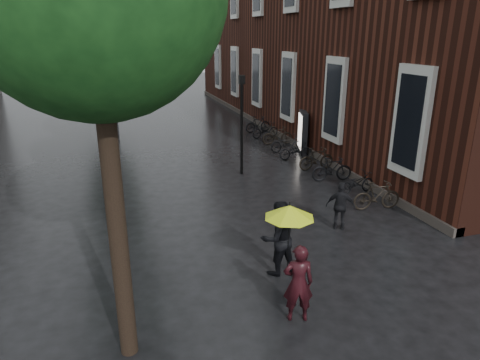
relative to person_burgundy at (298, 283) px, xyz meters
name	(u,v)px	position (x,y,z in m)	size (l,w,h in m)	color
ground	(343,342)	(0.56, -0.95, -0.87)	(120.00, 120.00, 0.00)	black
brick_building	(339,29)	(11.03, 18.52, 5.13)	(10.20, 33.20, 12.00)	#38160F
street_trees	(97,19)	(-3.43, 14.97, 5.47)	(4.33, 34.03, 8.91)	black
person_burgundy	(298,283)	(0.00, 0.00, 0.00)	(0.63, 0.41, 1.73)	black
person_black	(278,238)	(0.30, 1.86, 0.10)	(0.93, 0.73, 1.92)	black
lime_umbrella	(289,212)	(0.21, 1.03, 1.15)	(1.14, 1.14, 1.67)	black
pedestrian_walking	(341,206)	(3.09, 3.65, -0.11)	(0.89, 0.37, 1.51)	black
parked_bicycles	(299,150)	(5.15, 11.05, -0.40)	(1.95, 13.26, 1.01)	black
ad_lightbox	(303,132)	(5.85, 12.27, 0.17)	(0.31, 1.37, 2.06)	black
lamp_post	(242,116)	(1.85, 9.75, 1.64)	(0.21, 0.21, 4.14)	black
cycle_sign	(117,104)	(-2.88, 17.63, 1.16)	(0.16, 0.56, 3.06)	#262628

